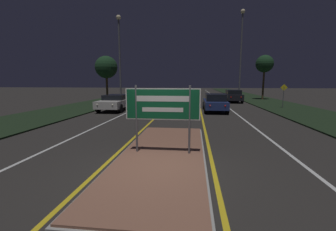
{
  "coord_description": "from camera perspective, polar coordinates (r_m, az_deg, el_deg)",
  "views": [
    {
      "loc": [
        0.99,
        -5.86,
        2.42
      ],
      "look_at": [
        0.0,
        2.7,
        1.11
      ],
      "focal_mm": 24.0,
      "sensor_mm": 36.0,
      "label": 1
    }
  ],
  "objects": [
    {
      "name": "ground_plane",
      "position": [
        6.42,
        -2.85,
        -13.49
      ],
      "size": [
        160.0,
        160.0,
        0.0
      ],
      "primitive_type": "plane",
      "color": "#282623"
    },
    {
      "name": "car_receding_0",
      "position": [
        18.53,
        11.85,
        3.31
      ],
      "size": [
        1.86,
        4.31,
        1.44
      ],
      "color": "navy",
      "rests_on": "ground_plane"
    },
    {
      "name": "edge_line_white_right",
      "position": [
        31.57,
        17.96,
        3.84
      ],
      "size": [
        0.1,
        70.0,
        0.01
      ],
      "color": "silver",
      "rests_on": "ground_plane"
    },
    {
      "name": "warning_sign",
      "position": [
        22.6,
        27.29,
        4.99
      ],
      "size": [
        0.6,
        0.06,
        2.1
      ],
      "color": "#56565B",
      "rests_on": "verge_right"
    },
    {
      "name": "car_approaching_1",
      "position": [
        28.68,
        -7.35,
        5.31
      ],
      "size": [
        1.92,
        4.75,
        1.5
      ],
      "color": "maroon",
      "rests_on": "ground_plane"
    },
    {
      "name": "roadside_palm_left",
      "position": [
        26.3,
        -15.41,
        11.69
      ],
      "size": [
        2.45,
        2.45,
        5.13
      ],
      "color": "#4C3823",
      "rests_on": "verge_left"
    },
    {
      "name": "streetlight_left_near",
      "position": [
        24.4,
        -12.21,
        15.85
      ],
      "size": [
        0.48,
        0.48,
        9.0
      ],
      "color": "#56565B",
      "rests_on": "ground_plane"
    },
    {
      "name": "lane_line_white_right",
      "position": [
        31.12,
        12.53,
        4.0
      ],
      "size": [
        0.12,
        70.0,
        0.01
      ],
      "color": "silver",
      "rests_on": "ground_plane"
    },
    {
      "name": "lane_line_white_left",
      "position": [
        31.39,
        -2.95,
        4.23
      ],
      "size": [
        0.12,
        70.0,
        0.01
      ],
      "color": "silver",
      "rests_on": "ground_plane"
    },
    {
      "name": "car_receding_1",
      "position": [
        27.48,
        16.16,
        4.84
      ],
      "size": [
        1.85,
        4.27,
        1.44
      ],
      "color": "black",
      "rests_on": "ground_plane"
    },
    {
      "name": "centre_line_yellow_left",
      "position": [
        31.06,
        1.86,
        4.19
      ],
      "size": [
        0.12,
        70.0,
        0.01
      ],
      "color": "gold",
      "rests_on": "ground_plane"
    },
    {
      "name": "streetlight_right_near",
      "position": [
        28.09,
        18.11,
        16.4
      ],
      "size": [
        0.49,
        0.49,
        10.41
      ],
      "color": "#56565B",
      "rests_on": "ground_plane"
    },
    {
      "name": "verge_left",
      "position": [
        28.01,
        -15.45,
        3.47
      ],
      "size": [
        5.0,
        100.0,
        0.08
      ],
      "color": "black",
      "rests_on": "ground_plane"
    },
    {
      "name": "edge_line_white_left",
      "position": [
        32.02,
        -8.27,
        4.24
      ],
      "size": [
        0.1,
        70.0,
        0.01
      ],
      "color": "silver",
      "rests_on": "ground_plane"
    },
    {
      "name": "highway_sign",
      "position": [
        7.17,
        -1.38,
        2.34
      ],
      "size": [
        2.4,
        0.07,
        2.2
      ],
      "color": "#56565B",
      "rests_on": "median_island"
    },
    {
      "name": "median_island",
      "position": [
        7.52,
        -1.33,
        -9.77
      ],
      "size": [
        2.75,
        8.01,
        0.1
      ],
      "color": "#999993",
      "rests_on": "ground_plane"
    },
    {
      "name": "centre_line_yellow_right",
      "position": [
        30.96,
        7.66,
        4.1
      ],
      "size": [
        0.12,
        70.0,
        0.01
      ],
      "color": "gold",
      "rests_on": "ground_plane"
    },
    {
      "name": "roadside_palm_right",
      "position": [
        32.08,
        23.33,
        11.89
      ],
      "size": [
        2.21,
        2.21,
        5.7
      ],
      "color": "#4C3823",
      "rests_on": "verge_right"
    },
    {
      "name": "car_approaching_0",
      "position": [
        19.39,
        -13.19,
        3.4
      ],
      "size": [
        2.03,
        4.53,
        1.31
      ],
      "color": "silver",
      "rests_on": "ground_plane"
    },
    {
      "name": "verge_right",
      "position": [
        27.33,
        24.74,
        2.87
      ],
      "size": [
        5.0,
        100.0,
        0.08
      ],
      "color": "black",
      "rests_on": "ground_plane"
    }
  ]
}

